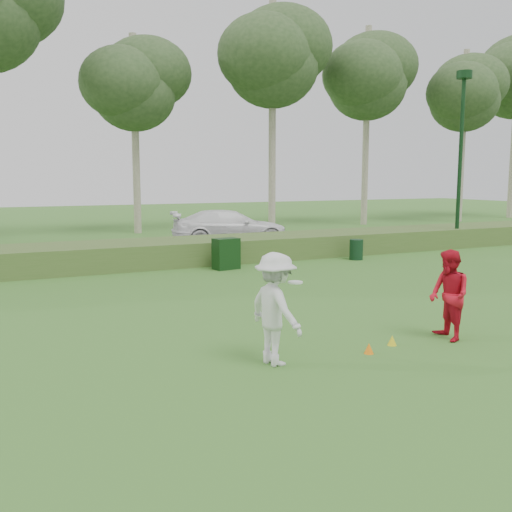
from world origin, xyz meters
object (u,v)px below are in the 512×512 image
cone_orange (369,348)px  utility_cabinet (226,254)px  player_white (276,309)px  trash_bin (356,250)px  player_red (449,295)px  lamp_post (462,128)px  cone_yellow (392,340)px  car_right (230,227)px

cone_orange → utility_cabinet: utility_cabinet is taller
player_white → utility_cabinet: 10.76m
cone_orange → trash_bin: (7.15, 10.42, 0.31)m
player_white → cone_orange: size_ratio=9.89×
utility_cabinet → cone_orange: bearing=-106.9°
player_red → lamp_post: bearing=147.1°
player_red → utility_cabinet: (-0.61, 10.40, -0.37)m
utility_cabinet → trash_bin: utility_cabinet is taller
player_white → player_red: bearing=-102.0°
lamp_post → utility_cabinet: 13.47m
player_white → player_red: (3.93, -0.18, -0.08)m
cone_yellow → trash_bin: bearing=57.8°
player_white → utility_cabinet: player_white is taller
utility_cabinet → player_white: bearing=-117.0°
cone_yellow → trash_bin: 12.03m
lamp_post → trash_bin: size_ratio=9.92×
lamp_post → cone_orange: (-13.87, -11.71, -5.49)m
utility_cabinet → trash_bin: (5.71, -0.06, -0.15)m
cone_orange → cone_yellow: bearing=17.8°
trash_bin → car_right: (-2.67, 6.79, 0.48)m
trash_bin → lamp_post: bearing=10.9°
cone_orange → car_right: (4.48, 17.21, 0.79)m
lamp_post → car_right: lamp_post is taller
cone_yellow → trash_bin: size_ratio=0.25×
cone_orange → cone_yellow: same height
player_red → trash_bin: size_ratio=2.27×
trash_bin → car_right: 7.32m
player_white → trash_bin: 13.61m
lamp_post → player_red: bearing=-135.5°
cone_orange → trash_bin: bearing=55.5°
player_white → cone_yellow: bearing=-99.7°
player_white → utility_cabinet: size_ratio=1.79×
player_red → cone_yellow: player_red is taller
lamp_post → car_right: bearing=149.6°
lamp_post → utility_cabinet: bearing=-174.3°
player_red → cone_orange: bearing=-75.4°
player_white → player_red: 3.93m
player_red → trash_bin: (5.10, 10.34, -0.52)m
lamp_post → player_red: (-11.83, -11.63, -4.66)m
utility_cabinet → lamp_post: bearing=-3.4°
cone_orange → utility_cabinet: size_ratio=0.18×
player_white → cone_yellow: player_white is taller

